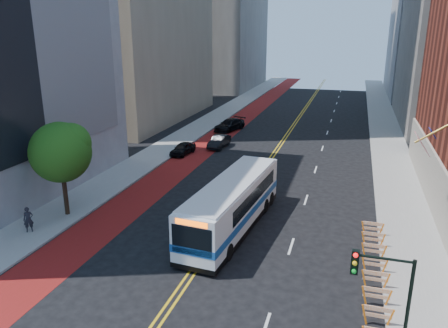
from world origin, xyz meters
TOP-DOWN VIEW (x-y plane):
  - ground at (0.00, 0.00)m, footprint 160.00×160.00m
  - sidewalk_left at (-12.00, 30.00)m, footprint 4.00×140.00m
  - sidewalk_right at (12.00, 30.00)m, footprint 4.00×140.00m
  - bus_lane_paint at (-8.10, 30.00)m, footprint 3.60×140.00m
  - center_line_inner at (-0.18, 30.00)m, footprint 0.14×140.00m
  - center_line_outer at (0.18, 30.00)m, footprint 0.14×140.00m
  - lane_dashes at (4.80, 38.00)m, footprint 0.14×98.20m
  - construction_barriers at (9.60, 3.42)m, footprint 1.42×10.91m
  - street_tree at (-11.24, 6.04)m, footprint 4.20×4.20m
  - traffic_signal at (9.41, -3.51)m, footprint 2.21×0.34m
  - transit_bus at (0.64, 7.47)m, footprint 3.78×12.61m
  - car_a at (-9.30, 23.25)m, footprint 1.98×3.94m
  - car_b at (-6.42, 27.06)m, footprint 1.69×4.24m
  - car_c at (-7.66, 35.66)m, footprint 3.62×5.53m
  - pedestrian at (-11.91, 2.84)m, footprint 0.74×0.71m

SIDE VIEW (x-z plane):
  - ground at x=0.00m, z-range 0.00..0.00m
  - center_line_inner at x=-0.18m, z-range 0.00..0.01m
  - center_line_outer at x=0.18m, z-range 0.00..0.01m
  - bus_lane_paint at x=-8.10m, z-range 0.00..0.01m
  - lane_dashes at x=4.80m, z-range 0.00..0.01m
  - sidewalk_left at x=-12.00m, z-range 0.00..0.15m
  - sidewalk_right at x=12.00m, z-range 0.00..0.15m
  - car_a at x=-9.30m, z-range 0.00..1.29m
  - construction_barriers at x=9.60m, z-range 0.17..1.18m
  - car_b at x=-6.42m, z-range 0.00..1.37m
  - car_c at x=-7.66m, z-range 0.00..1.49m
  - pedestrian at x=-11.91m, z-range 0.15..1.85m
  - transit_bus at x=0.64m, z-range 0.07..3.49m
  - traffic_signal at x=9.41m, z-range 1.18..6.26m
  - street_tree at x=-11.24m, z-range 1.56..8.26m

